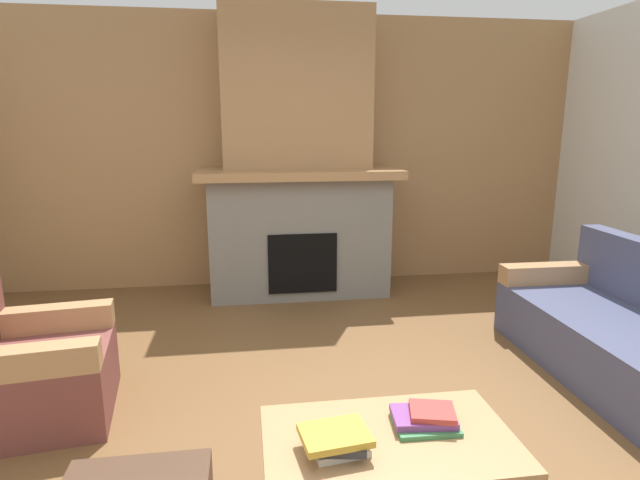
# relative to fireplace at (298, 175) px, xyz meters

# --- Properties ---
(ground) EXTENTS (9.00, 9.00, 0.00)m
(ground) POSITION_rel_fireplace_xyz_m (0.00, -2.62, -1.16)
(ground) COLOR brown
(wall_back_wood_panel) EXTENTS (6.00, 0.12, 2.70)m
(wall_back_wood_panel) POSITION_rel_fireplace_xyz_m (0.00, 0.38, 0.19)
(wall_back_wood_panel) COLOR #A87A4C
(wall_back_wood_panel) RESTS_ON ground
(fireplace) EXTENTS (1.90, 0.82, 2.70)m
(fireplace) POSITION_rel_fireplace_xyz_m (0.00, 0.00, 0.00)
(fireplace) COLOR gray
(fireplace) RESTS_ON ground
(couch) EXTENTS (0.86, 1.81, 0.85)m
(couch) POSITION_rel_fireplace_xyz_m (1.96, -2.14, -0.88)
(couch) COLOR #474C6B
(couch) RESTS_ON ground
(armchair) EXTENTS (0.85, 0.85, 0.85)m
(armchair) POSITION_rel_fireplace_xyz_m (-1.74, -2.09, -0.87)
(armchair) COLOR brown
(armchair) RESTS_ON ground
(coffee_table) EXTENTS (1.00, 0.60, 0.43)m
(coffee_table) POSITION_rel_fireplace_xyz_m (0.03, -3.20, -0.79)
(coffee_table) COLOR tan
(coffee_table) RESTS_ON ground
(book_stack_near_edge) EXTENTS (0.28, 0.26, 0.09)m
(book_stack_near_edge) POSITION_rel_fireplace_xyz_m (-0.19, -3.25, -0.69)
(book_stack_near_edge) COLOR beige
(book_stack_near_edge) RESTS_ON coffee_table
(book_stack_center) EXTENTS (0.28, 0.22, 0.07)m
(book_stack_center) POSITION_rel_fireplace_xyz_m (0.20, -3.15, -0.70)
(book_stack_center) COLOR #3D7F4C
(book_stack_center) RESTS_ON coffee_table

